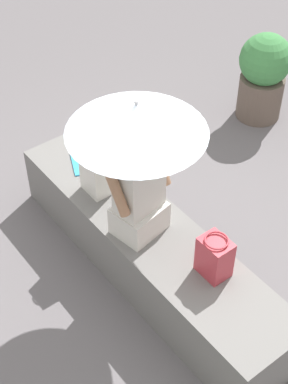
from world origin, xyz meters
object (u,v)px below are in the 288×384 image
magazine (85,163)px  planter_near (263,75)px  parasol (137,119)px  handbag_black (215,257)px  tote_bag_canvas (96,173)px  person_seated (139,189)px

magazine → planter_near: planter_near is taller
planter_near → parasol: bearing=111.9°
handbag_black → tote_bag_canvas: bearing=8.2°
person_seated → parasol: size_ratio=0.84×
handbag_black → parasol: bearing=12.2°
tote_bag_canvas → magazine: tote_bag_canvas is taller
person_seated → magazine: person_seated is taller
person_seated → planter_near: 2.41m
parasol → person_seated: bearing=162.6°
person_seated → planter_near: size_ratio=1.01×
magazine → planter_near: 2.10m
parasol → magazine: bearing=-5.8°
parasol → tote_bag_canvas: bearing=2.6°
handbag_black → planter_near: 2.55m
parasol → handbag_black: 1.02m
handbag_black → magazine: handbag_black is taller
parasol → magazine: size_ratio=3.81×
person_seated → magazine: 0.92m
person_seated → handbag_black: bearing=-166.1°
handbag_black → planter_near: planter_near is taller
tote_bag_canvas → planter_near: (0.40, -2.20, -0.20)m
planter_near → tote_bag_canvas: bearing=100.2°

